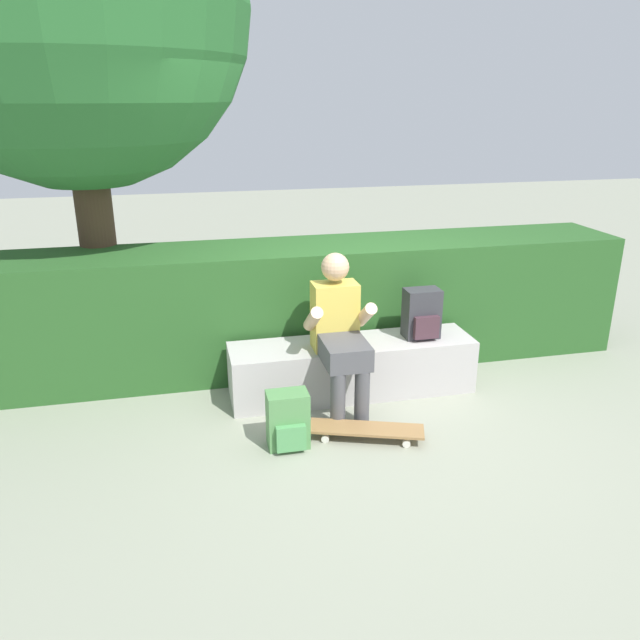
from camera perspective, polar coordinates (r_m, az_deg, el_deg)
ground_plane at (r=4.77m, az=4.19°, el=-8.62°), size 24.00×24.00×0.00m
bench_main at (r=5.01m, az=2.96°, el=-4.38°), size 1.95×0.48×0.43m
person_skater at (r=4.61m, az=1.80°, el=-0.89°), size 0.49×0.62×1.18m
skateboard_near_person at (r=4.42m, az=4.27°, el=-9.99°), size 0.82×0.46×0.09m
backpack_on_bench at (r=5.02m, az=9.34°, el=0.51°), size 0.28×0.23×0.40m
backpack_on_ground at (r=4.27m, az=-2.95°, el=-9.24°), size 0.28×0.23×0.40m
hedge_row at (r=5.45m, az=-2.72°, el=1.29°), size 5.93×0.80×1.07m
tree_behind_bench at (r=5.59m, az=-22.03°, el=25.03°), size 2.76×2.76×4.30m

